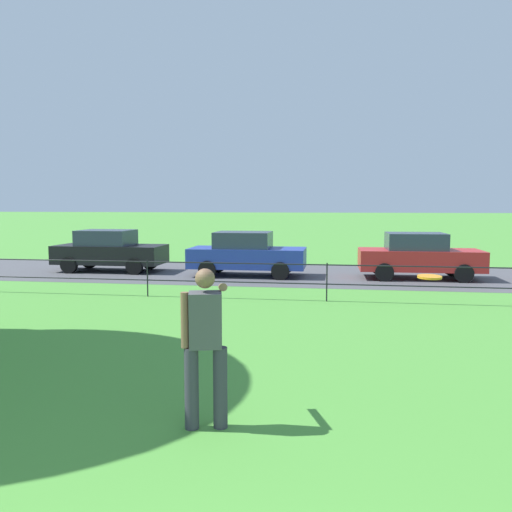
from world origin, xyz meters
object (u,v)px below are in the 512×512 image
person_thrower (205,342)px  frisbee (430,277)px  car_black_far_right (110,250)px  car_red_far_left (419,256)px  car_blue_center (246,254)px

person_thrower → frisbee: size_ratio=5.26×
car_black_far_right → car_red_far_left: same height
frisbee → car_red_far_left: 12.36m
car_blue_center → car_red_far_left: size_ratio=0.99×
frisbee → car_black_far_right: 15.69m
car_black_far_right → car_blue_center: 5.29m
person_thrower → car_red_far_left: person_thrower is taller
person_thrower → car_blue_center: bearing=97.8°
frisbee → car_blue_center: bearing=109.2°
car_red_far_left → frisbee: bearing=-97.7°
car_red_far_left → car_black_far_right: bearing=178.6°
person_thrower → frisbee: bearing=12.4°
car_blue_center → car_red_far_left: (5.83, 0.22, 0.00)m
frisbee → person_thrower: bearing=-167.6°
car_red_far_left → car_blue_center: bearing=-177.8°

